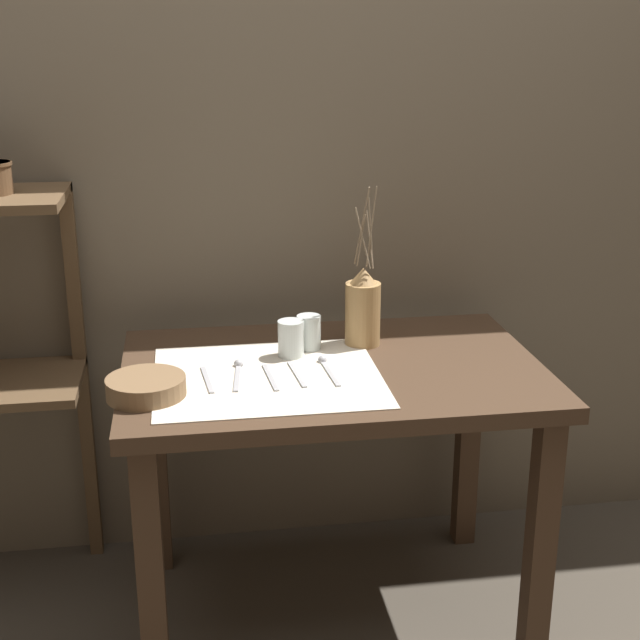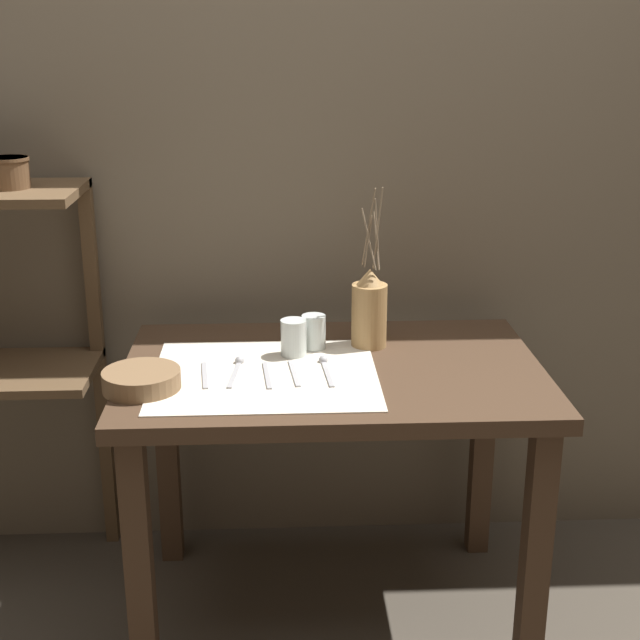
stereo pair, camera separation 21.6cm
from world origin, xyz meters
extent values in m
plane|color=#473F35|center=(0.00, 0.00, 0.00)|extent=(12.00, 12.00, 0.00)
cube|color=#6B5E4C|center=(0.00, 0.45, 1.20)|extent=(7.00, 0.06, 2.40)
cube|color=#422D1E|center=(0.00, 0.00, 0.69)|extent=(1.04, 0.69, 0.04)
cube|color=#422D1E|center=(-0.46, -0.28, 0.34)|extent=(0.06, 0.06, 0.67)
cube|color=#422D1E|center=(0.46, -0.28, 0.34)|extent=(0.06, 0.06, 0.67)
cube|color=#422D1E|center=(-0.46, 0.28, 0.34)|extent=(0.06, 0.06, 0.67)
cube|color=#422D1E|center=(0.46, 0.28, 0.34)|extent=(0.06, 0.06, 0.67)
cube|color=brown|center=(-0.66, 0.39, 0.56)|extent=(0.04, 0.04, 1.12)
cube|color=beige|center=(-0.17, -0.05, 0.71)|extent=(0.54, 0.47, 0.00)
cylinder|color=#A87F4C|center=(0.10, 0.14, 0.80)|extent=(0.09, 0.09, 0.17)
cone|color=#A87F4C|center=(0.10, 0.14, 0.90)|extent=(0.07, 0.07, 0.04)
cylinder|color=#847056|center=(0.10, 0.15, 1.03)|extent=(0.03, 0.06, 0.21)
cylinder|color=#847056|center=(0.12, 0.13, 1.03)|extent=(0.02, 0.03, 0.21)
cylinder|color=#847056|center=(0.10, 0.13, 1.00)|extent=(0.04, 0.02, 0.16)
cylinder|color=#847056|center=(0.12, 0.13, 1.01)|extent=(0.02, 0.00, 0.18)
cylinder|color=#847056|center=(0.12, 0.14, 1.00)|extent=(0.02, 0.04, 0.15)
cylinder|color=#847056|center=(0.10, 0.15, 0.99)|extent=(0.02, 0.01, 0.14)
cylinder|color=brown|center=(-0.45, -0.13, 0.74)|extent=(0.18, 0.18, 0.05)
cylinder|color=silver|center=(-0.09, 0.07, 0.76)|extent=(0.07, 0.07, 0.09)
cylinder|color=silver|center=(-0.04, 0.12, 0.76)|extent=(0.06, 0.06, 0.09)
cube|color=#A8A8AD|center=(-0.31, -0.06, 0.72)|extent=(0.03, 0.17, 0.00)
cube|color=#A8A8AD|center=(-0.24, -0.06, 0.72)|extent=(0.03, 0.17, 0.00)
sphere|color=#A8A8AD|center=(-0.23, 0.02, 0.72)|extent=(0.02, 0.02, 0.02)
cube|color=#A8A8AD|center=(-0.16, -0.07, 0.72)|extent=(0.03, 0.17, 0.00)
cube|color=#A8A8AD|center=(-0.10, -0.06, 0.72)|extent=(0.03, 0.17, 0.00)
cube|color=#A8A8AD|center=(-0.02, -0.06, 0.72)|extent=(0.02, 0.17, 0.00)
sphere|color=#A8A8AD|center=(-0.02, 0.02, 0.72)|extent=(0.02, 0.02, 0.02)
camera|label=1|loc=(-0.34, -2.03, 1.51)|focal=50.00mm
camera|label=2|loc=(-0.13, -2.05, 1.51)|focal=50.00mm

